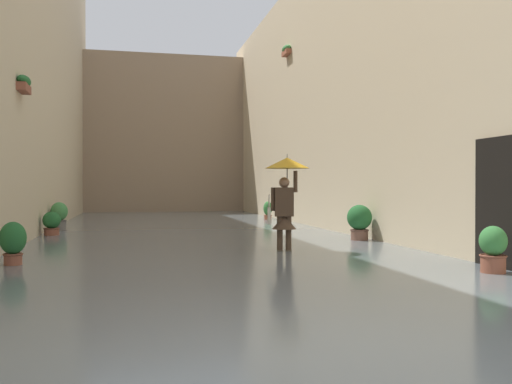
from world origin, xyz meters
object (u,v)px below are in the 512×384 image
(potted_plant_far_right, at_px, (52,224))
(potted_plant_far_left, at_px, (493,251))
(person_wading, at_px, (285,188))
(potted_plant_near_left, at_px, (268,211))
(potted_plant_mid_left, at_px, (359,221))
(potted_plant_near_right, at_px, (59,216))
(potted_plant_mid_right, at_px, (13,242))

(potted_plant_far_right, bearing_deg, potted_plant_far_left, 131.81)
(person_wading, height_order, potted_plant_near_left, person_wading)
(potted_plant_mid_left, bearing_deg, potted_plant_near_right, -31.80)
(person_wading, height_order, potted_plant_near_right, person_wading)
(person_wading, height_order, potted_plant_mid_left, person_wading)
(potted_plant_near_left, bearing_deg, person_wading, 78.12)
(potted_plant_mid_left, relative_size, potted_plant_far_left, 1.19)
(person_wading, xyz_separation_m, potted_plant_far_left, (-2.32, 3.47, -0.96))
(potted_plant_far_right, bearing_deg, potted_plant_near_right, -89.89)
(potted_plant_near_right, bearing_deg, potted_plant_mid_right, 91.37)
(potted_plant_mid_right, bearing_deg, potted_plant_near_right, -88.63)
(potted_plant_mid_left, xyz_separation_m, potted_plant_far_right, (7.58, -3.10, -0.15))
(potted_plant_mid_right, distance_m, potted_plant_near_left, 13.59)
(potted_plant_far_right, bearing_deg, potted_plant_mid_right, 91.72)
(person_wading, height_order, potted_plant_far_right, person_wading)
(potted_plant_near_right, bearing_deg, potted_plant_far_left, 126.92)
(potted_plant_far_right, distance_m, potted_plant_near_left, 9.29)
(potted_plant_far_right, bearing_deg, potted_plant_near_left, -142.82)
(potted_plant_near_right, xyz_separation_m, potted_plant_far_left, (-7.51, 9.99, -0.08))
(person_wading, relative_size, potted_plant_mid_right, 2.56)
(potted_plant_near_right, height_order, potted_plant_mid_right, potted_plant_near_right)
(person_wading, bearing_deg, potted_plant_mid_left, -142.86)
(person_wading, bearing_deg, potted_plant_mid_right, 11.05)
(potted_plant_mid_left, distance_m, potted_plant_near_right, 8.93)
(potted_plant_mid_right, bearing_deg, potted_plant_near_left, -122.13)
(potted_plant_mid_left, bearing_deg, potted_plant_far_left, 89.13)
(potted_plant_mid_right, xyz_separation_m, potted_plant_far_right, (0.18, -5.89, -0.07))
(potted_plant_near_right, height_order, potted_plant_far_left, potted_plant_near_right)
(potted_plant_far_left, bearing_deg, potted_plant_near_right, -53.08)
(potted_plant_far_left, bearing_deg, potted_plant_far_right, -48.19)
(potted_plant_mid_right, height_order, potted_plant_near_left, potted_plant_mid_right)
(person_wading, distance_m, potted_plant_near_right, 8.38)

